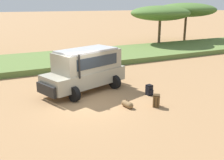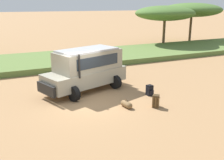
{
  "view_description": "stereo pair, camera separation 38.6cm",
  "coord_description": "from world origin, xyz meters",
  "px_view_note": "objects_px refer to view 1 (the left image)",
  "views": [
    {
      "loc": [
        -4.59,
        -11.87,
        4.94
      ],
      "look_at": [
        1.42,
        0.13,
        1.0
      ],
      "focal_mm": 42.0,
      "sensor_mm": 36.0,
      "label": 1
    },
    {
      "loc": [
        -4.24,
        -12.04,
        4.94
      ],
      "look_at": [
        1.42,
        0.13,
        1.0
      ],
      "focal_mm": 42.0,
      "sensor_mm": 36.0,
      "label": 2
    }
  ],
  "objects_px": {
    "duffel_bag_low_black_case": "(127,104)",
    "acacia_tree_far_right": "(186,10)",
    "safari_vehicle": "(86,69)",
    "backpack_beside_front_wheel": "(149,90)",
    "acacia_tree_right_mid": "(160,13)",
    "backpack_cluster_center": "(156,101)"
  },
  "relations": [
    {
      "from": "acacia_tree_right_mid",
      "to": "acacia_tree_far_right",
      "type": "bearing_deg",
      "value": 17.04
    },
    {
      "from": "safari_vehicle",
      "to": "duffel_bag_low_black_case",
      "type": "height_order",
      "value": "safari_vehicle"
    },
    {
      "from": "acacia_tree_far_right",
      "to": "duffel_bag_low_black_case",
      "type": "bearing_deg",
      "value": -137.74
    },
    {
      "from": "safari_vehicle",
      "to": "acacia_tree_right_mid",
      "type": "relative_size",
      "value": 0.78
    },
    {
      "from": "safari_vehicle",
      "to": "backpack_beside_front_wheel",
      "type": "relative_size",
      "value": 9.28
    },
    {
      "from": "safari_vehicle",
      "to": "acacia_tree_far_right",
      "type": "distance_m",
      "value": 23.31
    },
    {
      "from": "backpack_beside_front_wheel",
      "to": "duffel_bag_low_black_case",
      "type": "height_order",
      "value": "backpack_beside_front_wheel"
    },
    {
      "from": "safari_vehicle",
      "to": "acacia_tree_far_right",
      "type": "xyz_separation_m",
      "value": [
        19.04,
        13.14,
        2.83
      ]
    },
    {
      "from": "safari_vehicle",
      "to": "duffel_bag_low_black_case",
      "type": "distance_m",
      "value": 3.68
    },
    {
      "from": "backpack_cluster_center",
      "to": "acacia_tree_right_mid",
      "type": "height_order",
      "value": "acacia_tree_right_mid"
    },
    {
      "from": "backpack_cluster_center",
      "to": "duffel_bag_low_black_case",
      "type": "bearing_deg",
      "value": 157.04
    },
    {
      "from": "duffel_bag_low_black_case",
      "to": "acacia_tree_far_right",
      "type": "xyz_separation_m",
      "value": [
        18.2,
        16.54,
        3.96
      ]
    },
    {
      "from": "backpack_cluster_center",
      "to": "acacia_tree_far_right",
      "type": "height_order",
      "value": "acacia_tree_far_right"
    },
    {
      "from": "backpack_cluster_center",
      "to": "acacia_tree_far_right",
      "type": "xyz_separation_m",
      "value": [
        16.87,
        17.1,
        3.82
      ]
    },
    {
      "from": "acacia_tree_right_mid",
      "to": "acacia_tree_far_right",
      "type": "relative_size",
      "value": 0.89
    },
    {
      "from": "safari_vehicle",
      "to": "duffel_bag_low_black_case",
      "type": "xyz_separation_m",
      "value": [
        0.85,
        -3.39,
        -1.14
      ]
    },
    {
      "from": "backpack_beside_front_wheel",
      "to": "acacia_tree_right_mid",
      "type": "distance_m",
      "value": 17.96
    },
    {
      "from": "safari_vehicle",
      "to": "backpack_beside_front_wheel",
      "type": "distance_m",
      "value": 3.84
    },
    {
      "from": "backpack_cluster_center",
      "to": "acacia_tree_right_mid",
      "type": "relative_size",
      "value": 0.09
    },
    {
      "from": "backpack_beside_front_wheel",
      "to": "acacia_tree_right_mid",
      "type": "xyz_separation_m",
      "value": [
        10.84,
        13.87,
        3.56
      ]
    },
    {
      "from": "duffel_bag_low_black_case",
      "to": "acacia_tree_far_right",
      "type": "distance_m",
      "value": 24.91
    },
    {
      "from": "backpack_beside_front_wheel",
      "to": "acacia_tree_far_right",
      "type": "xyz_separation_m",
      "value": [
        16.2,
        15.51,
        3.84
      ]
    }
  ]
}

